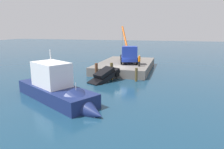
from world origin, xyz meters
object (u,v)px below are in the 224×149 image
Objects in this scene: dock_worker at (139,61)px; salvaged_car at (104,76)px; crane_truck at (129,55)px; moored_yacht at (63,96)px.

dock_worker is 0.37× the size of salvaged_car.
salvaged_car is at bearing -34.05° from dock_worker.
crane_truck is 3.43m from dock_worker.
dock_worker is 14.75m from moored_yacht.
dock_worker is at bearing 160.57° from moored_yacht.
dock_worker is at bearing 38.88° from crane_truck.
dock_worker is 0.15× the size of moored_yacht.
dock_worker is (2.64, 2.13, -0.53)m from crane_truck.
salvaged_car is 8.51m from moored_yacht.
crane_truck is 2.00× the size of salvaged_car.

